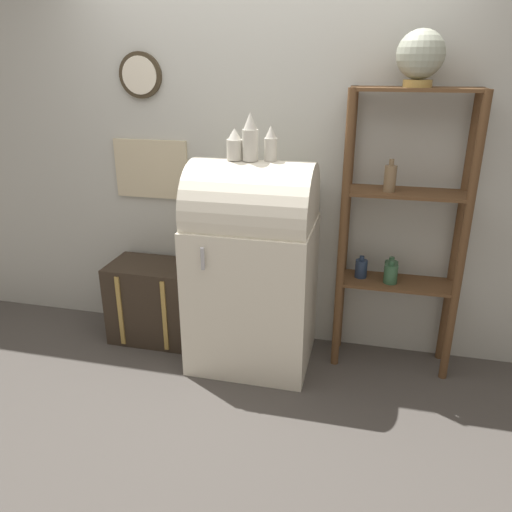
# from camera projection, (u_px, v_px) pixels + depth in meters

# --- Properties ---
(ground_plane) EXTENTS (12.00, 12.00, 0.00)m
(ground_plane) POSITION_uv_depth(u_px,v_px,m) (245.00, 374.00, 3.27)
(ground_plane) COLOR #4C4742
(wall_back) EXTENTS (7.00, 0.09, 2.70)m
(wall_back) POSITION_uv_depth(u_px,v_px,m) (264.00, 152.00, 3.30)
(wall_back) COLOR #B7B7AD
(wall_back) RESTS_ON ground_plane
(refrigerator) EXTENTS (0.78, 0.69, 1.36)m
(refrigerator) POSITION_uv_depth(u_px,v_px,m) (253.00, 263.00, 3.21)
(refrigerator) COLOR silver
(refrigerator) RESTS_ON ground_plane
(suitcase_trunk) EXTENTS (0.60, 0.40, 0.58)m
(suitcase_trunk) POSITION_uv_depth(u_px,v_px,m) (154.00, 301.00, 3.61)
(suitcase_trunk) COLOR #33281E
(suitcase_trunk) RESTS_ON ground_plane
(shelf_unit) EXTENTS (0.75, 0.29, 1.78)m
(shelf_unit) POSITION_uv_depth(u_px,v_px,m) (401.00, 223.00, 3.06)
(shelf_unit) COLOR brown
(shelf_unit) RESTS_ON ground_plane
(globe) EXTENTS (0.26, 0.26, 0.30)m
(globe) POSITION_uv_depth(u_px,v_px,m) (421.00, 56.00, 2.70)
(globe) COLOR #AD8942
(globe) RESTS_ON shelf_unit
(vase_left) EXTENTS (0.09, 0.09, 0.18)m
(vase_left) POSITION_uv_depth(u_px,v_px,m) (235.00, 145.00, 2.95)
(vase_left) COLOR beige
(vase_left) RESTS_ON refrigerator
(vase_center) EXTENTS (0.09, 0.09, 0.28)m
(vase_center) POSITION_uv_depth(u_px,v_px,m) (250.00, 138.00, 2.91)
(vase_center) COLOR beige
(vase_center) RESTS_ON refrigerator
(vase_right) EXTENTS (0.08, 0.08, 0.20)m
(vase_right) POSITION_uv_depth(u_px,v_px,m) (271.00, 145.00, 2.92)
(vase_right) COLOR beige
(vase_right) RESTS_ON refrigerator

